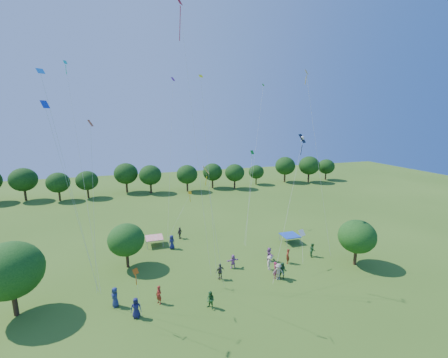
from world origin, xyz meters
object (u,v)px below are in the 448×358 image
at_px(red_high_kite, 186,62).
at_px(near_tree_west, 10,270).
at_px(tent_red_stripe, 154,238).
at_px(tent_blue, 290,235).
at_px(pirate_kite, 302,142).
at_px(near_tree_east, 357,236).
at_px(near_tree_north, 126,240).

bearing_deg(red_high_kite, near_tree_west, -170.27).
bearing_deg(tent_red_stripe, red_high_kite, -68.89).
height_order(tent_red_stripe, tent_blue, same).
distance_m(tent_red_stripe, pirate_kite, 22.22).
distance_m(near_tree_east, tent_red_stripe, 24.81).
xyz_separation_m(tent_red_stripe, red_high_kite, (3.18, -8.23, 20.59)).
relative_size(near_tree_west, red_high_kite, 0.25).
bearing_deg(pirate_kite, tent_blue, 69.18).
bearing_deg(tent_blue, pirate_kite, -110.82).
distance_m(near_tree_west, pirate_kite, 29.96).
relative_size(tent_blue, pirate_kite, 0.16).
bearing_deg(near_tree_west, near_tree_east, -2.65).
bearing_deg(near_tree_north, pirate_kite, -11.43).
height_order(near_tree_west, tent_blue, near_tree_west).
relative_size(near_tree_north, tent_blue, 2.30).
relative_size(tent_red_stripe, pirate_kite, 0.16).
xyz_separation_m(near_tree_north, tent_red_stripe, (3.39, 5.08, -2.23)).
xyz_separation_m(near_tree_west, red_high_kite, (15.67, 2.69, 17.47)).
bearing_deg(near_tree_west, pirate_kite, 3.97).
distance_m(near_tree_north, pirate_kite, 22.25).
bearing_deg(pirate_kite, red_high_kite, 176.70).
distance_m(near_tree_north, red_high_kite, 19.75).
relative_size(near_tree_west, near_tree_north, 1.28).
bearing_deg(red_high_kite, tent_blue, 13.71).
xyz_separation_m(near_tree_north, red_high_kite, (6.57, -3.15, 18.36)).
distance_m(tent_blue, pirate_kite, 13.60).
bearing_deg(near_tree_north, tent_red_stripe, 56.28).
bearing_deg(tent_red_stripe, near_tree_west, -138.85).
relative_size(near_tree_north, red_high_kite, 0.19).
relative_size(tent_red_stripe, tent_blue, 1.00).
xyz_separation_m(near_tree_east, red_high_kite, (-18.13, 4.25, 18.21)).
relative_size(near_tree_east, tent_red_stripe, 2.40).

